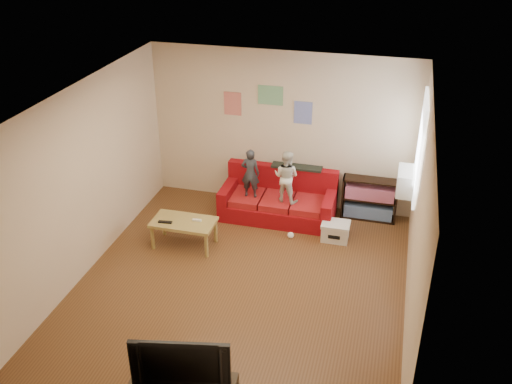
% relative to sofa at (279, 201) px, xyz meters
% --- Properties ---
extents(room_shell, '(4.52, 5.02, 2.72)m').
position_rel_sofa_xyz_m(room_shell, '(-0.08, -2.00, 1.07)').
color(room_shell, brown).
rests_on(room_shell, ground).
extents(sofa, '(1.89, 0.87, 0.83)m').
position_rel_sofa_xyz_m(sofa, '(0.00, 0.00, 0.00)').
color(sofa, maroon).
rests_on(sofa, ground).
extents(child_a, '(0.32, 0.21, 0.84)m').
position_rel_sofa_xyz_m(child_a, '(-0.45, -0.16, 0.54)').
color(child_a, '#2A2D34').
rests_on(child_a, sofa).
extents(child_b, '(0.49, 0.42, 0.88)m').
position_rel_sofa_xyz_m(child_b, '(0.15, -0.16, 0.56)').
color(child_b, silver).
rests_on(child_b, sofa).
extents(coffee_table, '(0.97, 0.53, 0.44)m').
position_rel_sofa_xyz_m(coffee_table, '(-1.21, -1.28, 0.09)').
color(coffee_table, '#A68F49').
rests_on(coffee_table, ground).
extents(remote, '(0.22, 0.07, 0.02)m').
position_rel_sofa_xyz_m(remote, '(-1.46, -1.40, 0.17)').
color(remote, black).
rests_on(remote, coffee_table).
extents(game_controller, '(0.14, 0.05, 0.03)m').
position_rel_sofa_xyz_m(game_controller, '(-1.01, -1.23, 0.17)').
color(game_controller, silver).
rests_on(game_controller, coffee_table).
extents(bookshelf, '(0.91, 0.27, 0.73)m').
position_rel_sofa_xyz_m(bookshelf, '(1.48, 0.30, 0.05)').
color(bookshelf, black).
rests_on(bookshelf, ground).
extents(window, '(0.04, 1.08, 1.48)m').
position_rel_sofa_xyz_m(window, '(2.14, -0.35, 1.36)').
color(window, white).
rests_on(window, room_shell).
extents(ac_unit, '(0.28, 0.55, 0.35)m').
position_rel_sofa_xyz_m(ac_unit, '(2.02, -0.35, 0.80)').
color(ac_unit, '#B7B2A3').
rests_on(ac_unit, window).
extents(artwork_left, '(0.30, 0.01, 0.40)m').
position_rel_sofa_xyz_m(artwork_left, '(-0.93, 0.49, 1.47)').
color(artwork_left, '#D87266').
rests_on(artwork_left, room_shell).
extents(artwork_center, '(0.42, 0.01, 0.32)m').
position_rel_sofa_xyz_m(artwork_center, '(-0.28, 0.49, 1.67)').
color(artwork_center, '#72B27F').
rests_on(artwork_center, room_shell).
extents(artwork_right, '(0.30, 0.01, 0.38)m').
position_rel_sofa_xyz_m(artwork_right, '(0.27, 0.49, 1.42)').
color(artwork_right, '#727FCC').
rests_on(artwork_right, room_shell).
extents(file_box, '(0.44, 0.33, 0.30)m').
position_rel_sofa_xyz_m(file_box, '(1.03, -0.52, -0.13)').
color(file_box, silver).
rests_on(file_box, ground).
extents(television, '(1.03, 0.34, 0.59)m').
position_rel_sofa_xyz_m(television, '(-0.06, -4.25, 0.43)').
color(television, black).
rests_on(television, tv_stand).
extents(tissue, '(0.13, 0.13, 0.10)m').
position_rel_sofa_xyz_m(tissue, '(0.34, -0.66, -0.23)').
color(tissue, white).
rests_on(tissue, ground).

